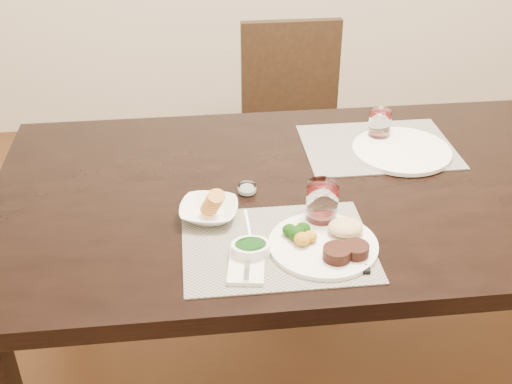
{
  "coord_description": "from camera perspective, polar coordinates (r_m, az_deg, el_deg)",
  "views": [
    {
      "loc": [
        -0.44,
        -1.51,
        1.69
      ],
      "look_at": [
        -0.28,
        -0.13,
        0.82
      ],
      "focal_mm": 45.0,
      "sensor_mm": 36.0,
      "label": 1
    }
  ],
  "objects": [
    {
      "name": "salt_cellar",
      "position": [
        1.77,
        -0.81,
        0.25
      ],
      "size": [
        0.05,
        0.05,
        0.02
      ],
      "rotation": [
        0.0,
        0.0,
        -0.28
      ],
      "color": "white",
      "rests_on": "dining_table"
    },
    {
      "name": "dining_table",
      "position": [
        1.88,
        8.12,
        -1.39
      ],
      "size": [
        2.0,
        1.0,
        0.75
      ],
      "color": "black",
      "rests_on": "ground"
    },
    {
      "name": "steak_knife",
      "position": [
        1.55,
        9.3,
        -5.52
      ],
      "size": [
        0.03,
        0.21,
        0.01
      ],
      "rotation": [
        0.0,
        0.0,
        -0.08
      ],
      "color": "silver",
      "rests_on": "placemat_near"
    },
    {
      "name": "dinner_plate",
      "position": [
        1.56,
        6.47,
        -4.46
      ],
      "size": [
        0.27,
        0.27,
        0.05
      ],
      "rotation": [
        0.0,
        0.0,
        0.01
      ],
      "color": "white",
      "rests_on": "placemat_near"
    },
    {
      "name": "wine_glass_far",
      "position": [
        2.06,
        10.93,
        5.77
      ],
      "size": [
        0.07,
        0.07,
        0.1
      ],
      "rotation": [
        0.0,
        0.0,
        -0.26
      ],
      "color": "white",
      "rests_on": "placemat_far"
    },
    {
      "name": "ground_plane",
      "position": [
        2.31,
        6.83,
        -15.36
      ],
      "size": [
        4.5,
        4.5,
        0.0
      ],
      "primitive_type": "plane",
      "color": "#452A16",
      "rests_on": "ground"
    },
    {
      "name": "placemat_far",
      "position": [
        2.04,
        10.77,
        4.0
      ],
      "size": [
        0.46,
        0.34,
        0.0
      ],
      "primitive_type": "cube",
      "color": "gray",
      "rests_on": "dining_table"
    },
    {
      "name": "napkin_fork",
      "position": [
        1.5,
        -0.84,
        -6.38
      ],
      "size": [
        0.11,
        0.16,
        0.01
      ],
      "rotation": [
        0.0,
        0.0,
        -0.15
      ],
      "color": "white",
      "rests_on": "placemat_near"
    },
    {
      "name": "chair_far",
      "position": [
        2.75,
        3.32,
        6.4
      ],
      "size": [
        0.42,
        0.42,
        0.9
      ],
      "color": "black",
      "rests_on": "ground"
    },
    {
      "name": "placemat_near",
      "position": [
        1.57,
        1.91,
        -4.8
      ],
      "size": [
        0.46,
        0.34,
        0.0
      ],
      "primitive_type": "cube",
      "color": "gray",
      "rests_on": "dining_table"
    },
    {
      "name": "wine_glass_near",
      "position": [
        1.63,
        5.88,
        -1.17
      ],
      "size": [
        0.08,
        0.08,
        0.11
      ],
      "rotation": [
        0.0,
        0.0,
        0.17
      ],
      "color": "white",
      "rests_on": "placemat_near"
    },
    {
      "name": "sauce_ramekin",
      "position": [
        1.52,
        -0.48,
        -5.1
      ],
      "size": [
        0.09,
        0.14,
        0.07
      ],
      "rotation": [
        0.0,
        0.0,
        0.12
      ],
      "color": "white",
      "rests_on": "placemat_near"
    },
    {
      "name": "far_plate",
      "position": [
        2.01,
        12.81,
        3.62
      ],
      "size": [
        0.3,
        0.3,
        0.01
      ],
      "primitive_type": "cylinder",
      "color": "white",
      "rests_on": "placemat_far"
    },
    {
      "name": "cracker_bowl",
      "position": [
        1.66,
        -4.21,
        -1.67
      ],
      "size": [
        0.18,
        0.18,
        0.07
      ],
      "rotation": [
        0.0,
        0.0,
        -0.19
      ],
      "color": "white",
      "rests_on": "placemat_near"
    }
  ]
}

